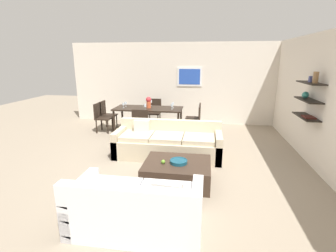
{
  "coord_description": "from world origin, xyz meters",
  "views": [
    {
      "loc": [
        0.8,
        -5.01,
        2.18
      ],
      "look_at": [
        -0.02,
        0.2,
        0.75
      ],
      "focal_mm": 26.74,
      "sensor_mm": 36.0,
      "label": 1
    }
  ],
  "objects_px": {
    "dining_chair_left_near": "(101,116)",
    "centerpiece_vase": "(149,102)",
    "dining_table": "(148,110)",
    "wine_glass_left_far": "(126,103)",
    "sofa_beige": "(168,144)",
    "dining_chair_left_far": "(106,113)",
    "apple_on_coffee_table": "(163,162)",
    "dining_chair_right_near": "(195,119)",
    "coffee_table": "(177,172)",
    "wine_glass_left_near": "(123,104)",
    "decorative_bowl": "(179,161)",
    "dining_chair_foot": "(141,123)",
    "wine_glass_foot": "(145,106)",
    "dining_chair_head": "(154,110)",
    "wine_glass_head": "(151,102)",
    "wine_glass_right_far": "(173,104)",
    "wine_glass_right_near": "(172,105)",
    "loveseat_white": "(137,209)",
    "dining_chair_right_far": "(196,116)"
  },
  "relations": [
    {
      "from": "dining_chair_foot",
      "to": "dining_chair_head",
      "type": "distance_m",
      "value": 1.67
    },
    {
      "from": "dining_chair_head",
      "to": "centerpiece_vase",
      "type": "xyz_separation_m",
      "value": [
        0.02,
        -0.83,
        0.43
      ]
    },
    {
      "from": "apple_on_coffee_table",
      "to": "dining_chair_right_far",
      "type": "distance_m",
      "value": 3.36
    },
    {
      "from": "dining_chair_left_near",
      "to": "wine_glass_right_near",
      "type": "xyz_separation_m",
      "value": [
        2.15,
        0.09,
        0.36
      ]
    },
    {
      "from": "apple_on_coffee_table",
      "to": "wine_glass_right_near",
      "type": "distance_m",
      "value": 3.08
    },
    {
      "from": "dining_table",
      "to": "dining_chair_head",
      "type": "bearing_deg",
      "value": 90.0
    },
    {
      "from": "decorative_bowl",
      "to": "dining_chair_right_near",
      "type": "height_order",
      "value": "dining_chair_right_near"
    },
    {
      "from": "dining_table",
      "to": "dining_chair_left_near",
      "type": "height_order",
      "value": "dining_chair_left_near"
    },
    {
      "from": "coffee_table",
      "to": "dining_chair_left_far",
      "type": "bearing_deg",
      "value": 129.37
    },
    {
      "from": "dining_chair_left_near",
      "to": "wine_glass_head",
      "type": "distance_m",
      "value": 1.57
    },
    {
      "from": "dining_chair_foot",
      "to": "wine_glass_right_near",
      "type": "relative_size",
      "value": 5.36
    },
    {
      "from": "centerpiece_vase",
      "to": "wine_glass_right_near",
      "type": "bearing_deg",
      "value": -8.49
    },
    {
      "from": "loveseat_white",
      "to": "wine_glass_left_far",
      "type": "xyz_separation_m",
      "value": [
        -1.61,
        4.53,
        0.56
      ]
    },
    {
      "from": "dining_chair_left_far",
      "to": "wine_glass_left_far",
      "type": "distance_m",
      "value": 0.77
    },
    {
      "from": "apple_on_coffee_table",
      "to": "dining_chair_head",
      "type": "relative_size",
      "value": 0.08
    },
    {
      "from": "wine_glass_head",
      "to": "centerpiece_vase",
      "type": "bearing_deg",
      "value": -87.27
    },
    {
      "from": "dining_chair_head",
      "to": "dining_chair_left_near",
      "type": "height_order",
      "value": "same"
    },
    {
      "from": "coffee_table",
      "to": "wine_glass_foot",
      "type": "height_order",
      "value": "wine_glass_foot"
    },
    {
      "from": "dining_chair_right_near",
      "to": "wine_glass_right_near",
      "type": "distance_m",
      "value": 0.78
    },
    {
      "from": "decorative_bowl",
      "to": "wine_glass_right_near",
      "type": "height_order",
      "value": "wine_glass_right_near"
    },
    {
      "from": "apple_on_coffee_table",
      "to": "dining_chair_right_near",
      "type": "bearing_deg",
      "value": 82.01
    },
    {
      "from": "dining_chair_right_far",
      "to": "wine_glass_right_near",
      "type": "bearing_deg",
      "value": -156.49
    },
    {
      "from": "dining_chair_foot",
      "to": "wine_glass_foot",
      "type": "relative_size",
      "value": 4.84
    },
    {
      "from": "dining_chair_right_near",
      "to": "wine_glass_head",
      "type": "height_order",
      "value": "wine_glass_head"
    },
    {
      "from": "dining_table",
      "to": "wine_glass_left_far",
      "type": "distance_m",
      "value": 0.76
    },
    {
      "from": "wine_glass_left_far",
      "to": "wine_glass_right_near",
      "type": "xyz_separation_m",
      "value": [
        1.46,
        -0.21,
        0.01
      ]
    },
    {
      "from": "wine_glass_foot",
      "to": "sofa_beige",
      "type": "bearing_deg",
      "value": -58.94
    },
    {
      "from": "loveseat_white",
      "to": "wine_glass_right_far",
      "type": "bearing_deg",
      "value": 91.86
    },
    {
      "from": "wine_glass_left_near",
      "to": "wine_glass_left_far",
      "type": "xyz_separation_m",
      "value": [
        0.0,
        0.21,
        -0.0
      ]
    },
    {
      "from": "coffee_table",
      "to": "wine_glass_left_far",
      "type": "relative_size",
      "value": 8.3
    },
    {
      "from": "dining_chair_left_far",
      "to": "wine_glass_left_near",
      "type": "relative_size",
      "value": 5.88
    },
    {
      "from": "wine_glass_right_near",
      "to": "dining_table",
      "type": "bearing_deg",
      "value": 171.77
    },
    {
      "from": "wine_glass_right_far",
      "to": "wine_glass_left_near",
      "type": "height_order",
      "value": "wine_glass_right_far"
    },
    {
      "from": "coffee_table",
      "to": "dining_chair_right_near",
      "type": "bearing_deg",
      "value": 86.48
    },
    {
      "from": "decorative_bowl",
      "to": "dining_chair_foot",
      "type": "height_order",
      "value": "dining_chair_foot"
    },
    {
      "from": "decorative_bowl",
      "to": "dining_table",
      "type": "distance_m",
      "value": 3.34
    },
    {
      "from": "coffee_table",
      "to": "wine_glass_left_near",
      "type": "distance_m",
      "value": 3.61
    },
    {
      "from": "dining_chair_left_near",
      "to": "wine_glass_foot",
      "type": "relative_size",
      "value": 4.84
    },
    {
      "from": "coffee_table",
      "to": "decorative_bowl",
      "type": "bearing_deg",
      "value": -49.06
    },
    {
      "from": "decorative_bowl",
      "to": "dining_chair_left_far",
      "type": "distance_m",
      "value": 4.24
    },
    {
      "from": "loveseat_white",
      "to": "dining_chair_left_near",
      "type": "height_order",
      "value": "dining_chair_left_near"
    },
    {
      "from": "wine_glass_left_near",
      "to": "decorative_bowl",
      "type": "bearing_deg",
      "value": -56.06
    },
    {
      "from": "dining_chair_head",
      "to": "wine_glass_left_far",
      "type": "distance_m",
      "value": 1.09
    },
    {
      "from": "wine_glass_right_far",
      "to": "wine_glass_foot",
      "type": "distance_m",
      "value": 0.87
    },
    {
      "from": "centerpiece_vase",
      "to": "wine_glass_foot",
      "type": "bearing_deg",
      "value": -92.71
    },
    {
      "from": "dining_chair_left_near",
      "to": "centerpiece_vase",
      "type": "distance_m",
      "value": 1.51
    },
    {
      "from": "wine_glass_left_far",
      "to": "centerpiece_vase",
      "type": "bearing_deg",
      "value": -7.98
    },
    {
      "from": "dining_chair_foot",
      "to": "apple_on_coffee_table",
      "type": "bearing_deg",
      "value": -66.52
    },
    {
      "from": "dining_chair_left_near",
      "to": "wine_glass_right_far",
      "type": "height_order",
      "value": "wine_glass_right_far"
    },
    {
      "from": "sofa_beige",
      "to": "dining_chair_left_far",
      "type": "distance_m",
      "value": 3.07
    }
  ]
}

